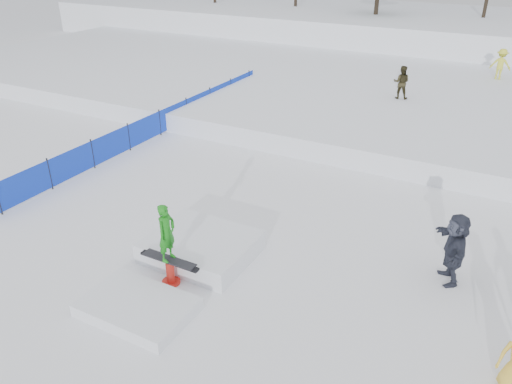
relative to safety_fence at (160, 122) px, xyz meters
The scene contains 8 objects.
ground 9.28m from the safety_fence, 45.44° to the right, with size 120.00×120.00×0.00m, color white.
snow_berm 24.29m from the safety_fence, 74.48° to the left, with size 60.00×14.00×2.40m, color white.
snow_midrise 11.43m from the safety_fence, 55.34° to the left, with size 50.00×18.00×0.80m, color white.
safety_fence is the anchor object (origin of this frame).
walker_olive 10.90m from the safety_fence, 42.20° to the left, with size 0.72×0.56×1.48m, color #2A2614.
walker_ygreen 17.63m from the safety_fence, 48.50° to the left, with size 0.99×0.57×1.54m, color yellow.
spectator_dark 13.11m from the safety_fence, 20.62° to the right, with size 1.68×0.53×1.81m, color #2D303F.
jib_rail_feature 9.75m from the safety_fence, 48.49° to the right, with size 2.60×4.40×2.11m.
Camera 1 is at (6.32, -8.79, 7.40)m, focal length 35.00 mm.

